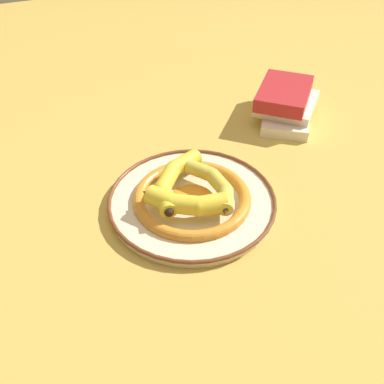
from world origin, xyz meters
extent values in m
plane|color=gold|center=(0.00, 0.00, 0.00)|extent=(2.80, 2.80, 0.00)
cylinder|color=beige|center=(-0.02, -0.01, 0.01)|extent=(0.33, 0.33, 0.01)
torus|color=orange|center=(-0.02, -0.01, 0.02)|extent=(0.24, 0.24, 0.02)
cylinder|color=orange|center=(-0.02, -0.01, 0.02)|extent=(0.09, 0.09, 0.00)
torus|color=brown|center=(-0.02, -0.01, 0.02)|extent=(0.33, 0.33, 0.01)
cylinder|color=yellow|center=(-0.03, 0.06, 0.05)|extent=(0.06, 0.06, 0.04)
cylinder|color=yellow|center=(-0.06, 0.02, 0.05)|extent=(0.06, 0.06, 0.04)
cylinder|color=yellow|center=(-0.08, -0.03, 0.05)|extent=(0.05, 0.06, 0.04)
sphere|color=yellow|center=(-0.05, 0.04, 0.05)|extent=(0.04, 0.04, 0.04)
sphere|color=yellow|center=(-0.08, 0.00, 0.05)|extent=(0.04, 0.04, 0.04)
cone|color=#472D19|center=(-0.01, 0.07, 0.05)|extent=(0.04, 0.04, 0.03)
sphere|color=black|center=(-0.08, -0.05, 0.05)|extent=(0.02, 0.02, 0.02)
cylinder|color=gold|center=(-0.08, -0.05, 0.05)|extent=(0.06, 0.05, 0.03)
cylinder|color=gold|center=(-0.02, -0.06, 0.05)|extent=(0.06, 0.03, 0.03)
cylinder|color=gold|center=(0.03, -0.05, 0.05)|extent=(0.06, 0.06, 0.03)
sphere|color=gold|center=(-0.05, -0.07, 0.05)|extent=(0.03, 0.03, 0.03)
sphere|color=gold|center=(0.00, -0.06, 0.05)|extent=(0.03, 0.03, 0.03)
cone|color=#472D19|center=(-0.10, -0.04, 0.05)|extent=(0.03, 0.03, 0.02)
sphere|color=black|center=(0.05, -0.03, 0.05)|extent=(0.02, 0.02, 0.02)
cylinder|color=yellow|center=(0.06, -0.03, 0.05)|extent=(0.05, 0.07, 0.03)
cylinder|color=yellow|center=(0.02, 0.02, 0.05)|extent=(0.07, 0.07, 0.03)
cylinder|color=yellow|center=(-0.03, 0.05, 0.05)|extent=(0.07, 0.04, 0.03)
sphere|color=yellow|center=(0.05, 0.00, 0.05)|extent=(0.03, 0.03, 0.03)
sphere|color=yellow|center=(0.00, 0.04, 0.05)|extent=(0.03, 0.03, 0.03)
cone|color=#472D19|center=(0.07, -0.06, 0.05)|extent=(0.03, 0.04, 0.02)
sphere|color=black|center=(-0.07, 0.05, 0.05)|extent=(0.02, 0.02, 0.02)
cube|color=silver|center=(0.20, -0.36, 0.01)|extent=(0.23, 0.21, 0.03)
cube|color=white|center=(0.20, -0.36, 0.01)|extent=(0.22, 0.20, 0.02)
cube|color=silver|center=(0.21, -0.36, 0.04)|extent=(0.21, 0.21, 0.02)
cube|color=white|center=(0.21, -0.37, 0.04)|extent=(0.20, 0.20, 0.02)
cube|color=#AD2328|center=(0.21, -0.35, 0.07)|extent=(0.21, 0.21, 0.03)
cube|color=white|center=(0.21, -0.36, 0.07)|extent=(0.20, 0.19, 0.03)
camera|label=1|loc=(-0.63, 0.24, 0.61)|focal=42.00mm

